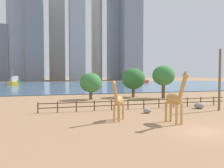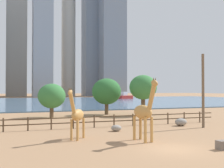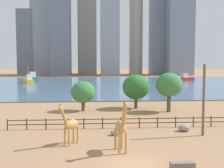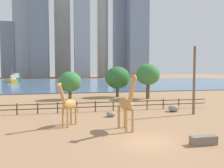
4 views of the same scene
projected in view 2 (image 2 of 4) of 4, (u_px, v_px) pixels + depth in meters
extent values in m
plane|color=#9E7551|center=(42.00, 102.00, 93.71)|extent=(400.00, 400.00, 0.00)
cube|color=#476B8C|center=(43.00, 102.00, 90.90)|extent=(180.00, 86.00, 0.20)
cylinder|color=#C18C47|center=(77.00, 130.00, 21.68)|extent=(0.27, 0.27, 1.64)
cylinder|color=#C18C47|center=(71.00, 130.00, 21.82)|extent=(0.27, 0.27, 1.64)
cylinder|color=#C18C47|center=(84.00, 128.00, 22.90)|extent=(0.27, 0.27, 1.64)
cylinder|color=#C18C47|center=(78.00, 128.00, 23.04)|extent=(0.27, 0.27, 1.64)
ellipsoid|color=#C18C47|center=(78.00, 115.00, 22.38)|extent=(1.65, 1.89, 0.95)
cylinder|color=#C18C47|center=(72.00, 103.00, 21.38)|extent=(0.85, 1.01, 1.76)
ellipsoid|color=#C18C47|center=(70.00, 92.00, 21.03)|extent=(0.65, 0.73, 0.59)
cone|color=brown|center=(71.00, 89.00, 21.01)|extent=(0.12, 0.12, 0.17)
cone|color=brown|center=(69.00, 89.00, 21.05)|extent=(0.12, 0.12, 0.17)
cylinder|color=#C18C47|center=(152.00, 130.00, 21.03)|extent=(0.25, 0.25, 1.90)
cylinder|color=#C18C47|center=(145.00, 130.00, 20.74)|extent=(0.25, 0.25, 1.90)
cylinder|color=#C18C47|center=(140.00, 127.00, 22.31)|extent=(0.25, 0.25, 1.90)
cylinder|color=#C18C47|center=(134.00, 128.00, 22.02)|extent=(0.25, 0.25, 1.90)
ellipsoid|color=#C18C47|center=(143.00, 112.00, 21.55)|extent=(1.15, 2.20, 1.10)
cylinder|color=#C18C47|center=(152.00, 97.00, 20.59)|extent=(0.49, 1.05, 2.09)
ellipsoid|color=#C18C47|center=(155.00, 83.00, 20.31)|extent=(0.46, 0.83, 0.64)
cone|color=brown|center=(155.00, 79.00, 20.36)|extent=(0.11, 0.11, 0.20)
cone|color=brown|center=(154.00, 79.00, 20.28)|extent=(0.11, 0.11, 0.20)
cylinder|color=brown|center=(203.00, 91.00, 29.27)|extent=(0.28, 0.28, 7.70)
ellipsoid|color=gray|center=(181.00, 122.00, 30.60)|extent=(1.37, 1.10, 0.82)
ellipsoid|color=gray|center=(116.00, 128.00, 26.66)|extent=(1.01, 0.79, 0.60)
cylinder|color=#4C3826|center=(3.00, 125.00, 26.21)|extent=(0.14, 0.14, 1.30)
cylinder|color=#4C3826|center=(28.00, 124.00, 26.97)|extent=(0.14, 0.14, 1.30)
cylinder|color=#4C3826|center=(51.00, 123.00, 27.74)|extent=(0.14, 0.14, 1.30)
cylinder|color=#4C3826|center=(73.00, 122.00, 28.51)|extent=(0.14, 0.14, 1.30)
cylinder|color=#4C3826|center=(94.00, 121.00, 29.27)|extent=(0.14, 0.14, 1.30)
cylinder|color=#4C3826|center=(114.00, 120.00, 30.04)|extent=(0.14, 0.14, 1.30)
cylinder|color=#4C3826|center=(133.00, 120.00, 30.81)|extent=(0.14, 0.14, 1.30)
cylinder|color=#4C3826|center=(151.00, 119.00, 31.57)|extent=(0.14, 0.14, 1.30)
cylinder|color=#4C3826|center=(168.00, 118.00, 32.34)|extent=(0.14, 0.14, 1.30)
cylinder|color=#4C3826|center=(184.00, 118.00, 33.10)|extent=(0.14, 0.14, 1.30)
cylinder|color=#4C3826|center=(200.00, 117.00, 33.87)|extent=(0.14, 0.14, 1.30)
cube|color=#4C3826|center=(111.00, 116.00, 29.95)|extent=(26.10, 0.08, 0.10)
cube|color=#4C3826|center=(111.00, 121.00, 29.94)|extent=(26.10, 0.08, 0.10)
cylinder|color=brown|center=(107.00, 109.00, 44.51)|extent=(0.59, 0.59, 1.83)
ellipsoid|color=#2D6B33|center=(107.00, 91.00, 44.56)|extent=(4.62, 4.62, 4.16)
cylinder|color=brown|center=(52.00, 112.00, 39.76)|extent=(0.56, 0.56, 1.50)
ellipsoid|color=#387A3D|center=(52.00, 96.00, 39.81)|extent=(3.89, 3.89, 3.50)
cylinder|color=brown|center=(143.00, 107.00, 42.83)|extent=(0.64, 0.64, 2.65)
ellipsoid|color=#387A3D|center=(143.00, 87.00, 42.90)|extent=(4.19, 4.19, 3.77)
cube|color=#B22D28|center=(126.00, 97.00, 117.36)|extent=(6.91, 4.53, 1.30)
cube|color=silver|center=(124.00, 94.00, 116.85)|extent=(2.75, 2.30, 1.56)
cube|color=#939EAD|center=(43.00, 34.00, 156.38)|extent=(10.62, 10.45, 69.79)
cylinder|color=#B7B2A8|center=(69.00, 22.00, 176.44)|extent=(8.63, 8.63, 92.85)
cube|color=#ADA89E|center=(16.00, 37.00, 170.29)|extent=(11.67, 15.82, 71.53)
cube|color=gray|center=(112.00, 34.00, 170.30)|extent=(14.51, 13.59, 76.20)
cube|color=slate|center=(91.00, 21.00, 176.12)|extent=(10.07, 11.98, 94.89)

